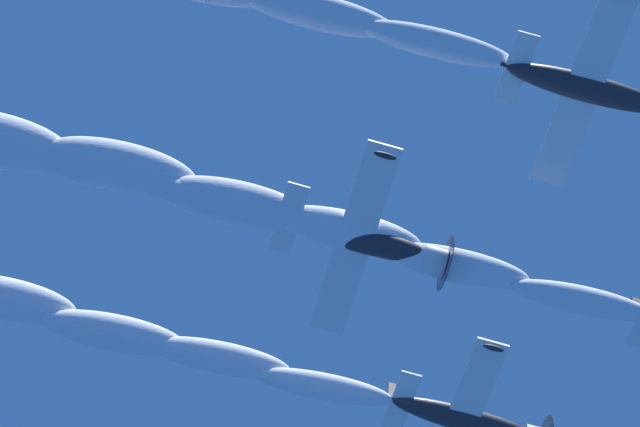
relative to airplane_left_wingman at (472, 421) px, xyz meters
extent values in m
ellipsoid|color=#232328|center=(0.20, 0.19, 0.01)|extent=(6.14, 5.88, 1.67)
cube|color=white|center=(0.37, 0.34, -0.15)|extent=(7.40, 7.78, 0.65)
ellipsoid|color=#232328|center=(-2.69, 3.64, -0.34)|extent=(0.91, 0.88, 0.35)
cube|color=white|center=(2.51, 2.35, 0.30)|extent=(2.97, 3.08, 0.32)
cube|color=#232328|center=(2.52, 2.39, 0.86)|extent=(1.00, 1.01, 1.30)
ellipsoid|color=#1E232D|center=(-0.08, -0.05, 0.44)|extent=(1.74, 1.73, 0.85)
ellipsoid|color=#232328|center=(-11.25, 12.70, 1.72)|extent=(6.12, 5.85, 1.22)
cube|color=white|center=(-11.08, 12.85, 1.55)|extent=(7.40, 7.78, 0.42)
ellipsoid|color=#232328|center=(-8.01, 9.55, 1.67)|extent=(0.90, 0.87, 0.28)
cube|color=white|center=(-8.92, 14.87, 1.82)|extent=(2.97, 3.08, 0.21)
cube|color=#232328|center=(-8.89, 14.93, 2.37)|extent=(0.98, 0.95, 1.23)
ellipsoid|color=#1E232D|center=(-11.50, 12.48, 2.17)|extent=(1.73, 1.70, 0.74)
ellipsoid|color=#232328|center=(0.07, 11.64, -0.42)|extent=(6.14, 5.89, 1.71)
cylinder|color=white|center=(-2.36, 9.38, -0.66)|extent=(1.51, 1.63, 1.31)
cone|color=#194CB2|center=(-2.88, 8.89, -0.71)|extent=(0.94, 0.98, 0.64)
cylinder|color=#3F3F47|center=(-2.76, 9.01, -0.70)|extent=(1.76, 2.15, 2.74)
cube|color=white|center=(0.25, 11.79, -0.58)|extent=(7.38, 7.76, 1.11)
ellipsoid|color=#232328|center=(3.29, 8.49, -0.17)|extent=(0.90, 0.89, 0.36)
ellipsoid|color=#232328|center=(-2.80, 15.09, -1.00)|extent=(0.90, 0.89, 0.36)
cube|color=white|center=(2.38, 13.81, -0.14)|extent=(2.96, 3.07, 0.48)
cube|color=#232328|center=(2.37, 13.87, 0.41)|extent=(0.99, 1.05, 1.30)
ellipsoid|color=#1E232D|center=(-0.22, 11.43, 0.00)|extent=(1.73, 1.75, 0.89)
ellipsoid|color=white|center=(-7.25, 4.49, -0.70)|extent=(5.84, 5.57, 1.59)
ellipsoid|color=white|center=(-3.10, 8.45, -0.40)|extent=(5.99, 5.74, 1.81)
ellipsoid|color=white|center=(0.45, 12.07, -0.06)|extent=(6.15, 5.90, 2.03)
ellipsoid|color=white|center=(4.02, 15.41, 0.00)|extent=(6.31, 6.07, 2.25)
ellipsoid|color=white|center=(7.74, 19.07, 0.45)|extent=(6.47, 6.24, 2.47)
ellipsoid|color=white|center=(5.30, 4.83, 0.22)|extent=(5.84, 5.57, 1.59)
ellipsoid|color=white|center=(8.92, 8.29, 0.58)|extent=(5.99, 5.74, 1.81)
ellipsoid|color=white|center=(12.56, 11.68, 0.64)|extent=(6.15, 5.90, 2.03)
ellipsoid|color=white|center=(16.31, 15.38, 1.18)|extent=(6.31, 6.07, 2.25)
ellipsoid|color=white|center=(-6.46, 17.26, 2.15)|extent=(5.84, 5.57, 1.59)
ellipsoid|color=white|center=(-2.63, 20.74, 2.34)|extent=(5.99, 5.74, 1.81)
ellipsoid|color=white|center=(4.85, 16.18, -0.16)|extent=(5.84, 5.57, 1.59)
ellipsoid|color=white|center=(8.74, 19.57, 0.27)|extent=(5.99, 5.74, 1.81)
camera|label=1|loc=(-13.22, 41.10, -52.88)|focal=80.42mm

